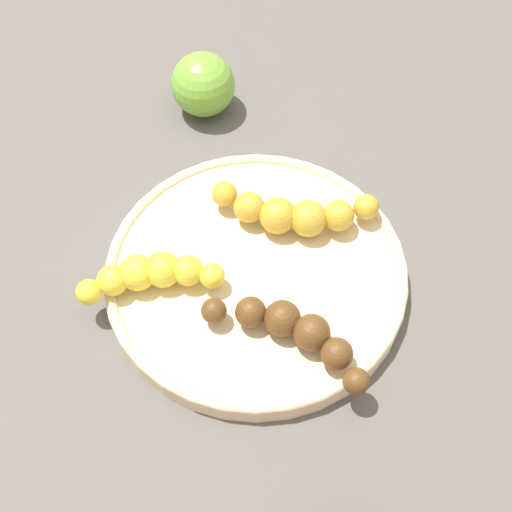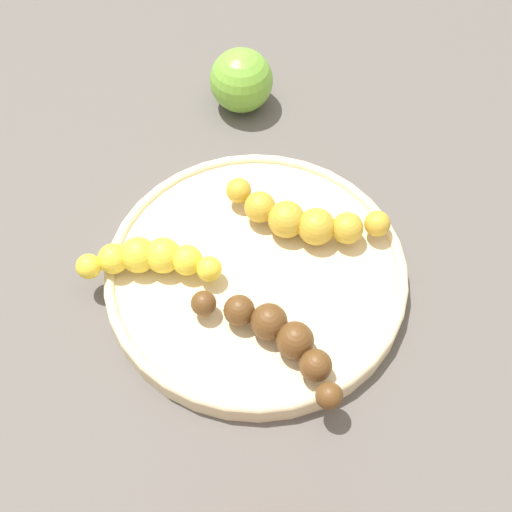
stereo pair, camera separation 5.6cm
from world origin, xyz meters
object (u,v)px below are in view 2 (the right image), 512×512
banana_spotted (303,218)px  banana_overripe (277,336)px  fruit_bowl (256,272)px  apple_green (241,80)px  banana_yellow (150,259)px

banana_spotted → banana_overripe: bearing=5.0°
fruit_bowl → banana_spotted: (0.00, 0.06, 0.02)m
banana_overripe → banana_spotted: bearing=26.9°
fruit_bowl → apple_green: bearing=137.9°
banana_spotted → apple_green: bearing=-145.6°
banana_yellow → banana_spotted: bearing=-70.9°
fruit_bowl → banana_yellow: bearing=-135.5°
banana_spotted → banana_overripe: (0.06, -0.10, -0.00)m
banana_spotted → banana_yellow: size_ratio=1.42×
fruit_bowl → apple_green: 0.23m
banana_yellow → banana_overripe: (0.13, 0.02, -0.00)m
fruit_bowl → banana_yellow: banana_yellow is taller
banana_yellow → banana_overripe: same height
fruit_bowl → banana_yellow: 0.09m
banana_spotted → banana_overripe: size_ratio=0.97×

